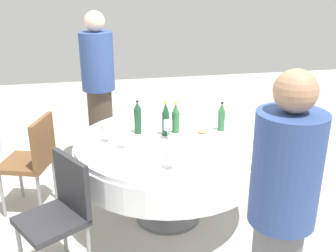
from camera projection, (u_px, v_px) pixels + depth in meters
The scene contains 20 objects.
ground_plane at pixel (168, 216), 3.49m from camera, with size 10.00×10.00×0.00m, color #B7B2A8.
dining_table at pixel (168, 155), 3.28m from camera, with size 1.54×1.54×0.74m.
bottle_dark_green_outer at pixel (166, 120), 3.27m from camera, with size 0.06×0.06×0.29m.
bottle_green_north at pixel (221, 117), 3.37m from camera, with size 0.06×0.06×0.25m.
bottle_dark_green_near at pixel (138, 118), 3.30m from camera, with size 0.06×0.06×0.29m.
bottle_green_front at pixel (176, 119), 3.33m from camera, with size 0.07×0.07×0.26m.
wine_glass_front at pixel (124, 136), 3.02m from camera, with size 0.07×0.07×0.14m.
wine_glass_mid at pixel (107, 130), 3.14m from camera, with size 0.07×0.07×0.15m.
wine_glass_inner at pixel (180, 105), 3.77m from camera, with size 0.07×0.07×0.13m.
wine_glass_right at pixel (171, 157), 2.69m from camera, with size 0.07×0.07×0.14m.
wine_glass_west at pixel (168, 126), 3.18m from camera, with size 0.07×0.07×0.16m.
plate_west at pixel (203, 133), 3.32m from camera, with size 0.20×0.20×0.04m.
plate_rear at pixel (107, 128), 3.43m from camera, with size 0.22×0.22×0.04m.
plate_south at pixel (208, 122), 3.60m from camera, with size 0.23×0.23×0.02m.
knife_north at pixel (241, 149), 3.04m from camera, with size 0.18×0.02×0.01m, color silver.
folded_napkin at pixel (157, 147), 3.06m from camera, with size 0.16×0.16×0.02m, color white.
person_outer at pixel (281, 215), 2.03m from camera, with size 0.34×0.34×1.60m.
person_north at pixel (99, 89), 4.13m from camera, with size 0.34×0.34×1.68m.
chair_inner at pixel (34, 156), 3.44m from camera, with size 0.50×0.50×0.87m.
chair_right at pixel (61, 208), 2.67m from camera, with size 0.55×0.55×0.87m.
Camera 1 is at (0.58, 2.92, 1.99)m, focal length 42.17 mm.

